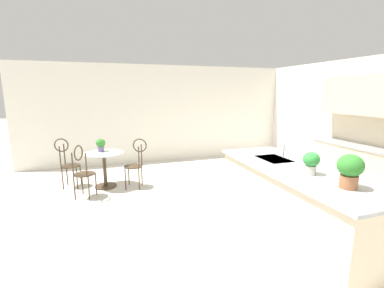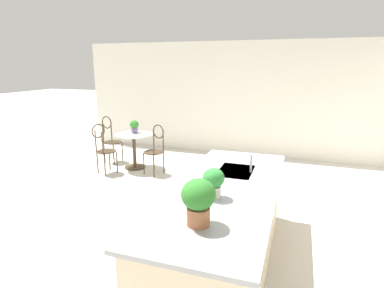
{
  "view_description": "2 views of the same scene",
  "coord_description": "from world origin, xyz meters",
  "px_view_note": "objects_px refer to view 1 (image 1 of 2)",
  "views": [
    {
      "loc": [
        3.28,
        -1.71,
        1.97
      ],
      "look_at": [
        -0.67,
        -0.39,
        1.16
      ],
      "focal_mm": 25.03,
      "sensor_mm": 36.0,
      "label": 1
    },
    {
      "loc": [
        3.33,
        1.52,
        2.16
      ],
      "look_at": [
        -1.39,
        -0.1,
        0.9
      ],
      "focal_mm": 29.51,
      "sensor_mm": 36.0,
      "label": 2
    }
  ],
  "objects_px": {
    "chair_near_window": "(68,161)",
    "potted_plant_counter_near": "(311,162)",
    "potted_plant_on_table": "(101,144)",
    "potted_plant_counter_far": "(350,169)",
    "bistro_table": "(105,166)",
    "chair_toward_desk": "(83,169)",
    "chair_by_island": "(136,161)"
  },
  "relations": [
    {
      "from": "chair_by_island",
      "to": "potted_plant_counter_near",
      "type": "distance_m",
      "value": 3.39
    },
    {
      "from": "chair_by_island",
      "to": "potted_plant_counter_far",
      "type": "distance_m",
      "value": 3.87
    },
    {
      "from": "potted_plant_on_table",
      "to": "potted_plant_counter_far",
      "type": "height_order",
      "value": "potted_plant_counter_far"
    },
    {
      "from": "chair_near_window",
      "to": "chair_toward_desk",
      "type": "distance_m",
      "value": 0.84
    },
    {
      "from": "chair_toward_desk",
      "to": "bistro_table",
      "type": "bearing_deg",
      "value": 144.01
    },
    {
      "from": "chair_by_island",
      "to": "potted_plant_counter_near",
      "type": "height_order",
      "value": "potted_plant_counter_near"
    },
    {
      "from": "potted_plant_on_table",
      "to": "potted_plant_counter_near",
      "type": "distance_m",
      "value": 4.06
    },
    {
      "from": "potted_plant_on_table",
      "to": "potted_plant_counter_far",
      "type": "xyz_separation_m",
      "value": [
        3.68,
        2.61,
        0.25
      ]
    },
    {
      "from": "bistro_table",
      "to": "potted_plant_counter_near",
      "type": "bearing_deg",
      "value": 40.27
    },
    {
      "from": "chair_toward_desk",
      "to": "potted_plant_counter_far",
      "type": "distance_m",
      "value": 4.25
    },
    {
      "from": "chair_near_window",
      "to": "chair_by_island",
      "type": "distance_m",
      "value": 1.42
    },
    {
      "from": "chair_by_island",
      "to": "potted_plant_on_table",
      "type": "xyz_separation_m",
      "value": [
        -0.38,
        -0.67,
        0.32
      ]
    },
    {
      "from": "potted_plant_on_table",
      "to": "chair_by_island",
      "type": "bearing_deg",
      "value": 60.03
    },
    {
      "from": "potted_plant_on_table",
      "to": "chair_near_window",
      "type": "bearing_deg",
      "value": -98.64
    },
    {
      "from": "chair_near_window",
      "to": "potted_plant_counter_far",
      "type": "distance_m",
      "value": 5.04
    },
    {
      "from": "bistro_table",
      "to": "potted_plant_counter_near",
      "type": "height_order",
      "value": "potted_plant_counter_near"
    },
    {
      "from": "bistro_table",
      "to": "chair_by_island",
      "type": "height_order",
      "value": "chair_by_island"
    },
    {
      "from": "chair_toward_desk",
      "to": "potted_plant_on_table",
      "type": "relative_size",
      "value": 3.89
    },
    {
      "from": "chair_by_island",
      "to": "potted_plant_counter_far",
      "type": "xyz_separation_m",
      "value": [
        3.29,
        1.94,
        0.57
      ]
    },
    {
      "from": "bistro_table",
      "to": "chair_near_window",
      "type": "height_order",
      "value": "chair_near_window"
    },
    {
      "from": "chair_toward_desk",
      "to": "potted_plant_counter_far",
      "type": "bearing_deg",
      "value": 44.42
    },
    {
      "from": "chair_by_island",
      "to": "potted_plant_counter_near",
      "type": "xyz_separation_m",
      "value": [
        2.74,
        1.92,
        0.52
      ]
    },
    {
      "from": "bistro_table",
      "to": "chair_by_island",
      "type": "relative_size",
      "value": 0.77
    },
    {
      "from": "chair_near_window",
      "to": "bistro_table",
      "type": "bearing_deg",
      "value": 72.04
    },
    {
      "from": "bistro_table",
      "to": "chair_toward_desk",
      "type": "relative_size",
      "value": 0.77
    },
    {
      "from": "potted_plant_counter_near",
      "to": "chair_near_window",
      "type": "bearing_deg",
      "value": -134.73
    },
    {
      "from": "chair_near_window",
      "to": "potted_plant_counter_near",
      "type": "distance_m",
      "value": 4.62
    },
    {
      "from": "chair_near_window",
      "to": "potted_plant_on_table",
      "type": "bearing_deg",
      "value": 81.36
    },
    {
      "from": "bistro_table",
      "to": "chair_by_island",
      "type": "distance_m",
      "value": 0.68
    },
    {
      "from": "potted_plant_counter_near",
      "to": "potted_plant_counter_far",
      "type": "bearing_deg",
      "value": 2.66
    },
    {
      "from": "bistro_table",
      "to": "potted_plant_on_table",
      "type": "bearing_deg",
      "value": -160.05
    },
    {
      "from": "potted_plant_on_table",
      "to": "potted_plant_counter_far",
      "type": "bearing_deg",
      "value": 35.38
    }
  ]
}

